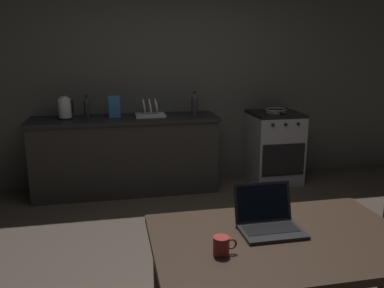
{
  "coord_description": "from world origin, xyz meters",
  "views": [
    {
      "loc": [
        -0.78,
        -2.57,
        1.66
      ],
      "look_at": [
        -0.1,
        0.74,
        0.84
      ],
      "focal_mm": 36.7,
      "sensor_mm": 36.0,
      "label": 1
    }
  ],
  "objects_px": {
    "laptop": "(269,221)",
    "bottle": "(194,104)",
    "dining_table": "(282,250)",
    "coffee_mug": "(222,246)",
    "cereal_box": "(114,107)",
    "electric_kettle": "(65,108)",
    "bottle_b": "(87,107)",
    "frying_pan": "(276,111)",
    "dish_rack": "(150,112)",
    "stove_oven": "(274,147)"
  },
  "relations": [
    {
      "from": "dining_table",
      "to": "frying_pan",
      "type": "xyz_separation_m",
      "value": [
        1.19,
        2.84,
        0.25
      ]
    },
    {
      "from": "dining_table",
      "to": "bottle",
      "type": "height_order",
      "value": "bottle"
    },
    {
      "from": "dish_rack",
      "to": "bottle_b",
      "type": "bearing_deg",
      "value": 173.64
    },
    {
      "from": "dish_rack",
      "to": "bottle_b",
      "type": "height_order",
      "value": "bottle_b"
    },
    {
      "from": "laptop",
      "to": "bottle",
      "type": "relative_size",
      "value": 1.12
    },
    {
      "from": "dining_table",
      "to": "dish_rack",
      "type": "distance_m",
      "value": 2.9
    },
    {
      "from": "stove_oven",
      "to": "bottle",
      "type": "distance_m",
      "value": 1.2
    },
    {
      "from": "dining_table",
      "to": "bottle_b",
      "type": "distance_m",
      "value": 3.16
    },
    {
      "from": "laptop",
      "to": "coffee_mug",
      "type": "distance_m",
      "value": 0.37
    },
    {
      "from": "electric_kettle",
      "to": "dish_rack",
      "type": "xyz_separation_m",
      "value": [
        0.95,
        0.0,
        -0.08
      ]
    },
    {
      "from": "laptop",
      "to": "coffee_mug",
      "type": "bearing_deg",
      "value": -159.4
    },
    {
      "from": "laptop",
      "to": "cereal_box",
      "type": "xyz_separation_m",
      "value": [
        -0.75,
        2.78,
        0.24
      ]
    },
    {
      "from": "dining_table",
      "to": "cereal_box",
      "type": "distance_m",
      "value": 3.01
    },
    {
      "from": "electric_kettle",
      "to": "dish_rack",
      "type": "distance_m",
      "value": 0.96
    },
    {
      "from": "dining_table",
      "to": "coffee_mug",
      "type": "height_order",
      "value": "coffee_mug"
    },
    {
      "from": "stove_oven",
      "to": "laptop",
      "type": "distance_m",
      "value": 3.04
    },
    {
      "from": "frying_pan",
      "to": "cereal_box",
      "type": "height_order",
      "value": "cereal_box"
    },
    {
      "from": "stove_oven",
      "to": "bottle_b",
      "type": "relative_size",
      "value": 3.49
    },
    {
      "from": "frying_pan",
      "to": "coffee_mug",
      "type": "xyz_separation_m",
      "value": [
        -1.54,
        -2.94,
        -0.14
      ]
    },
    {
      "from": "coffee_mug",
      "to": "cereal_box",
      "type": "distance_m",
      "value": 3.03
    },
    {
      "from": "coffee_mug",
      "to": "cereal_box",
      "type": "relative_size",
      "value": 0.46
    },
    {
      "from": "dining_table",
      "to": "cereal_box",
      "type": "relative_size",
      "value": 5.26
    },
    {
      "from": "dining_table",
      "to": "electric_kettle",
      "type": "bearing_deg",
      "value": 114.82
    },
    {
      "from": "dining_table",
      "to": "coffee_mug",
      "type": "relative_size",
      "value": 11.51
    },
    {
      "from": "dining_table",
      "to": "coffee_mug",
      "type": "xyz_separation_m",
      "value": [
        -0.35,
        -0.1,
        0.11
      ]
    },
    {
      "from": "dining_table",
      "to": "bottle",
      "type": "relative_size",
      "value": 4.62
    },
    {
      "from": "bottle",
      "to": "dish_rack",
      "type": "relative_size",
      "value": 0.84
    },
    {
      "from": "laptop",
      "to": "coffee_mug",
      "type": "height_order",
      "value": "laptop"
    },
    {
      "from": "bottle",
      "to": "coffee_mug",
      "type": "distance_m",
      "value": 2.97
    },
    {
      "from": "laptop",
      "to": "dish_rack",
      "type": "xyz_separation_m",
      "value": [
        -0.34,
        2.76,
        0.16
      ]
    },
    {
      "from": "frying_pan",
      "to": "dining_table",
      "type": "bearing_deg",
      "value": -112.76
    },
    {
      "from": "cereal_box",
      "to": "bottle_b",
      "type": "distance_m",
      "value": 0.32
    },
    {
      "from": "dish_rack",
      "to": "bottle_b",
      "type": "xyz_separation_m",
      "value": [
        -0.72,
        0.08,
        0.07
      ]
    },
    {
      "from": "electric_kettle",
      "to": "bottle_b",
      "type": "height_order",
      "value": "same"
    },
    {
      "from": "coffee_mug",
      "to": "dish_rack",
      "type": "relative_size",
      "value": 0.34
    },
    {
      "from": "laptop",
      "to": "cereal_box",
      "type": "bearing_deg",
      "value": 93.18
    },
    {
      "from": "bottle",
      "to": "bottle_b",
      "type": "height_order",
      "value": "bottle"
    },
    {
      "from": "bottle",
      "to": "cereal_box",
      "type": "xyz_separation_m",
      "value": [
        -0.93,
        0.07,
        -0.01
      ]
    },
    {
      "from": "cereal_box",
      "to": "dish_rack",
      "type": "relative_size",
      "value": 0.73
    },
    {
      "from": "dining_table",
      "to": "electric_kettle",
      "type": "relative_size",
      "value": 5.12
    },
    {
      "from": "frying_pan",
      "to": "bottle_b",
      "type": "height_order",
      "value": "bottle_b"
    },
    {
      "from": "stove_oven",
      "to": "bottle",
      "type": "height_order",
      "value": "bottle"
    },
    {
      "from": "stove_oven",
      "to": "bottle_b",
      "type": "height_order",
      "value": "bottle_b"
    },
    {
      "from": "dish_rack",
      "to": "bottle",
      "type": "bearing_deg",
      "value": -5.5
    },
    {
      "from": "dish_rack",
      "to": "bottle_b",
      "type": "relative_size",
      "value": 1.33
    },
    {
      "from": "stove_oven",
      "to": "coffee_mug",
      "type": "xyz_separation_m",
      "value": [
        -1.54,
        -2.96,
        0.34
      ]
    },
    {
      "from": "electric_kettle",
      "to": "bottle_b",
      "type": "bearing_deg",
      "value": 18.79
    },
    {
      "from": "dish_rack",
      "to": "dining_table",
      "type": "bearing_deg",
      "value": -82.58
    },
    {
      "from": "electric_kettle",
      "to": "frying_pan",
      "type": "relative_size",
      "value": 0.58
    },
    {
      "from": "frying_pan",
      "to": "laptop",
      "type": "bearing_deg",
      "value": -114.07
    }
  ]
}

